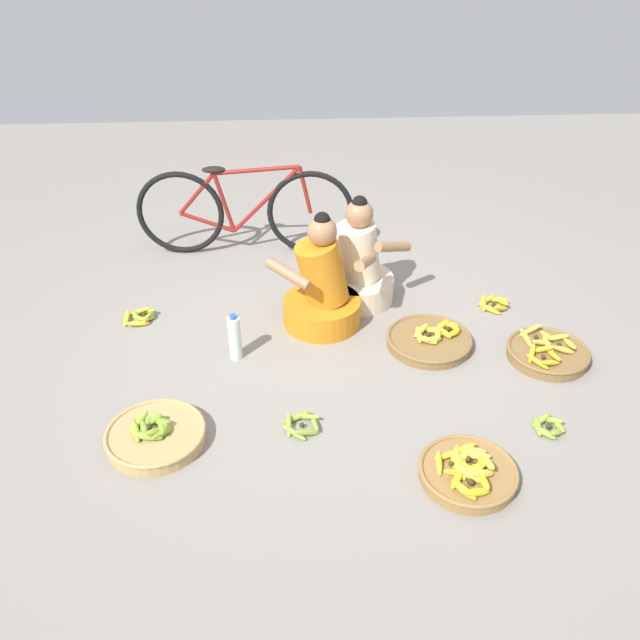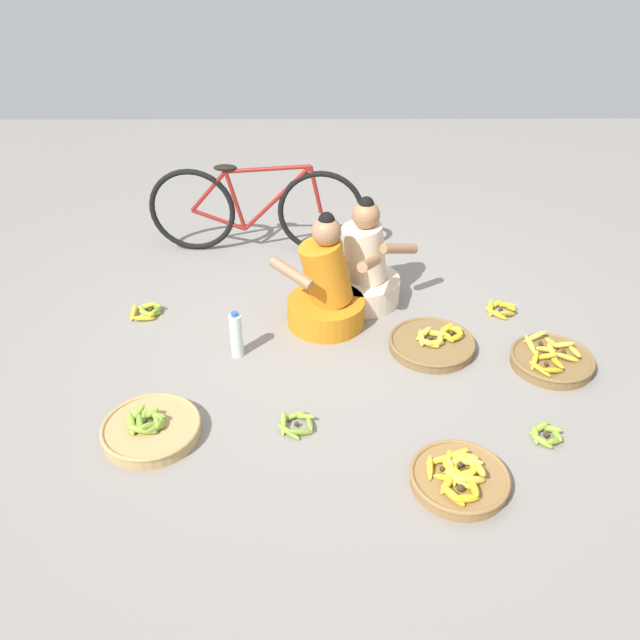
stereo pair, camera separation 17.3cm
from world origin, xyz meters
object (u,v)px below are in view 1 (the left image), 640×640
Objects in this scene: loose_bananas_back_right at (494,304)px; loose_bananas_front_right at (549,426)px; banana_basket_back_left at (430,340)px; water_bottle at (235,338)px; loose_bananas_mid_right at (301,424)px; vendor_woman_front at (322,290)px; banana_basket_front_center at (155,435)px; bicycle_leaning at (245,211)px; loose_bananas_mid_left at (141,316)px; banana_basket_near_vendor at (548,352)px; vendor_woman_behind at (357,268)px; banana_basket_near_bicycle at (468,472)px.

loose_bananas_front_right is at bearing -92.30° from loose_bananas_back_right.
water_bottle is at bearing -177.41° from banana_basket_back_left.
banana_basket_back_left is 2.40× the size of loose_bananas_mid_right.
vendor_woman_front is 1.08m from loose_bananas_mid_right.
banana_basket_front_center is 0.84m from water_bottle.
loose_bananas_back_right is at bearing -28.46° from bicycle_leaning.
banana_basket_back_left is 1.96m from loose_bananas_mid_left.
loose_bananas_back_right is at bearing 5.73° from vendor_woman_front.
loose_bananas_back_right is at bearing 15.17° from water_bottle.
banana_basket_front_center is (-2.34, -0.61, 0.00)m from banana_basket_near_vendor.
loose_bananas_mid_right is 0.79m from water_bottle.
loose_bananas_mid_right is at bearing -99.74° from vendor_woman_front.
bicycle_leaning is at bearing 54.13° from loose_bananas_mid_left.
vendor_woman_behind is 1.42m from loose_bananas_mid_right.
bicycle_leaning reaches higher than loose_bananas_mid_right.
loose_bananas_front_right is (-0.22, -0.64, -0.02)m from banana_basket_near_vendor.
loose_bananas_mid_right is (-0.18, -1.04, -0.23)m from vendor_woman_front.
loose_bananas_mid_right is at bearing -47.47° from loose_bananas_mid_left.
banana_basket_near_bicycle is at bearing -27.21° from loose_bananas_mid_right.
banana_basket_near_bicycle is 0.93× the size of banana_basket_front_center.
loose_bananas_mid_left is 0.83m from water_bottle.
banana_basket_near_vendor reaches higher than banana_basket_back_left.
loose_bananas_back_right is at bearing 38.31° from banana_basket_back_left.
bicycle_leaning is 3.10× the size of banana_basket_back_left.
loose_bananas_mid_right is at bearing -160.66° from banana_basket_near_vendor.
loose_bananas_mid_right is at bearing -108.44° from vendor_woman_behind.
banana_basket_near_vendor is 0.63m from loose_bananas_back_right.
banana_basket_near_bicycle is 2.44m from loose_bananas_mid_left.
banana_basket_front_center is 1.81m from banana_basket_back_left.
loose_bananas_mid_left is (-2.40, 1.25, -0.00)m from loose_bananas_front_right.
banana_basket_back_left is at bearing -24.24° from vendor_woman_front.
water_bottle is at bearing 61.97° from banana_basket_front_center.
loose_bananas_back_right is (0.54, 0.43, -0.01)m from banana_basket_back_left.
loose_bananas_mid_right is at bearing -60.27° from water_bottle.
loose_bananas_mid_left is at bearing 167.03° from banana_basket_near_vendor.
loose_bananas_mid_right is (-1.56, -0.55, -0.02)m from banana_basket_near_vendor.
loose_bananas_front_right is (0.49, -0.83, -0.01)m from banana_basket_back_left.
bicycle_leaning is 3.35× the size of banana_basket_near_vendor.
loose_bananas_back_right reaches higher than loose_bananas_front_right.
banana_basket_back_left is at bearing -48.58° from bicycle_leaning.
vendor_woman_front is 1.47m from banana_basket_front_center.
water_bottle is (-1.24, -0.06, 0.11)m from banana_basket_back_left.
vendor_woman_front is 0.48× the size of bicycle_leaning.
bicycle_leaning is at bearing 140.92° from banana_basket_near_vendor.
vendor_woman_front is 3.53× the size of loose_bananas_mid_left.
loose_bananas_front_right is at bearing -27.44° from loose_bananas_mid_left.
banana_basket_back_left is (0.41, -0.60, -0.21)m from vendor_woman_behind.
loose_bananas_mid_right is 0.98× the size of loose_bananas_back_right.
vendor_woman_behind is at bearing 47.85° from vendor_woman_front.
banana_basket_front_center is 2.33× the size of loose_bananas_mid_left.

